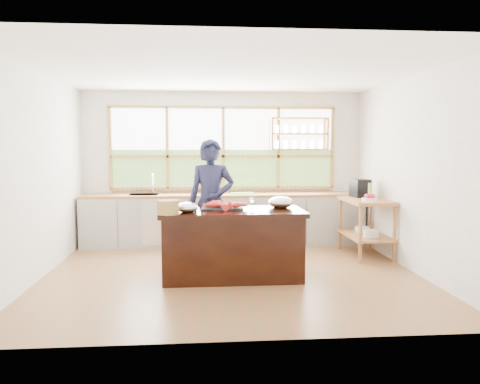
{
  "coord_description": "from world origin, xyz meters",
  "views": [
    {
      "loc": [
        -0.39,
        -6.22,
        1.7
      ],
      "look_at": [
        0.13,
        0.15,
        1.1
      ],
      "focal_mm": 35.0,
      "sensor_mm": 36.0,
      "label": 1
    }
  ],
  "objects": [
    {
      "name": "parchment_roll",
      "position": [
        -0.83,
        0.02,
        0.94
      ],
      "size": [
        0.19,
        0.31,
        0.08
      ],
      "primitive_type": "cylinder",
      "rotation": [
        1.57,
        0.0,
        0.39
      ],
      "color": "white",
      "rests_on": "island"
    },
    {
      "name": "mixing_bowl_right",
      "position": [
        0.66,
        -0.02,
        0.97
      ],
      "size": [
        0.33,
        0.33,
        0.16
      ],
      "primitive_type": "ellipsoid",
      "color": "silver",
      "rests_on": "island"
    },
    {
      "name": "lobster_pile",
      "position": [
        -0.1,
        -0.11,
        0.96
      ],
      "size": [
        0.52,
        0.48,
        0.08
      ],
      "color": "red",
      "rests_on": "slate_board"
    },
    {
      "name": "wine_bottle",
      "position": [
        2.24,
        0.89,
        1.03
      ],
      "size": [
        0.08,
        0.08,
        0.25
      ],
      "primitive_type": "cylinder",
      "rotation": [
        0.0,
        0.0,
        -0.32
      ],
      "color": "#8CA54E",
      "rests_on": "right_shelf_unit"
    },
    {
      "name": "right_shelf_unit",
      "position": [
        2.19,
        0.89,
        0.6
      ],
      "size": [
        0.62,
        1.1,
        0.9
      ],
      "color": "#AA6838",
      "rests_on": "ground_plane"
    },
    {
      "name": "mixing_bowl_left",
      "position": [
        -0.58,
        -0.38,
        0.96
      ],
      "size": [
        0.28,
        0.28,
        0.13
      ],
      "primitive_type": "ellipsoid",
      "color": "silver",
      "rests_on": "island"
    },
    {
      "name": "cutting_board",
      "position": [
        0.31,
        1.94,
        0.91
      ],
      "size": [
        0.42,
        0.33,
        0.01
      ],
      "primitive_type": "cube",
      "rotation": [
        0.0,
        0.0,
        -0.07
      ],
      "color": "#50C135",
      "rests_on": "back_counter"
    },
    {
      "name": "ground_plane",
      "position": [
        0.0,
        0.0,
        0.0
      ],
      "size": [
        5.0,
        5.0,
        0.0
      ],
      "primitive_type": "plane",
      "color": "brown"
    },
    {
      "name": "wicker_basket",
      "position": [
        -0.81,
        -0.54,
        0.99
      ],
      "size": [
        0.27,
        0.27,
        0.17
      ],
      "primitive_type": "cylinder",
      "color": "#9E8741",
      "rests_on": "island"
    },
    {
      "name": "espresso_machine",
      "position": [
        2.19,
        1.2,
        1.05
      ],
      "size": [
        0.31,
        0.32,
        0.29
      ],
      "primitive_type": "cube",
      "rotation": [
        0.0,
        0.0,
        0.2
      ],
      "color": "black",
      "rests_on": "right_shelf_unit"
    },
    {
      "name": "island",
      "position": [
        0.0,
        -0.2,
        0.45
      ],
      "size": [
        1.85,
        0.9,
        0.9
      ],
      "color": "black",
      "rests_on": "ground_plane"
    },
    {
      "name": "slate_board",
      "position": [
        -0.12,
        -0.08,
        0.91
      ],
      "size": [
        0.57,
        0.43,
        0.02
      ],
      "primitive_type": "cube",
      "rotation": [
        0.0,
        0.0,
        -0.06
      ],
      "color": "black",
      "rests_on": "island"
    },
    {
      "name": "wine_glass",
      "position": [
        0.23,
        -0.52,
        1.06
      ],
      "size": [
        0.08,
        0.08,
        0.22
      ],
      "color": "white",
      "rests_on": "island"
    },
    {
      "name": "potted_plant",
      "position": [
        -0.4,
        2.0,
        1.04
      ],
      "size": [
        0.15,
        0.1,
        0.28
      ],
      "primitive_type": "imported",
      "rotation": [
        0.0,
        0.0,
        0.03
      ],
      "color": "slate",
      "rests_on": "back_counter"
    },
    {
      "name": "cook",
      "position": [
        -0.26,
        0.45,
        0.91
      ],
      "size": [
        0.71,
        0.51,
        1.83
      ],
      "primitive_type": "imported",
      "rotation": [
        0.0,
        0.0,
        -0.12
      ],
      "color": "#1A1C39",
      "rests_on": "ground_plane"
    },
    {
      "name": "back_counter",
      "position": [
        -0.02,
        1.94,
        0.45
      ],
      "size": [
        4.9,
        0.63,
        0.9
      ],
      "color": "#B4B3AB",
      "rests_on": "ground_plane"
    },
    {
      "name": "fruit_bowl",
      "position": [
        2.14,
        0.62,
        0.94
      ],
      "size": [
        0.23,
        0.23,
        0.11
      ],
      "color": "white",
      "rests_on": "right_shelf_unit"
    },
    {
      "name": "room_shell",
      "position": [
        0.02,
        0.51,
        1.75
      ],
      "size": [
        5.02,
        4.52,
        2.71
      ],
      "color": "white",
      "rests_on": "ground_plane"
    }
  ]
}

